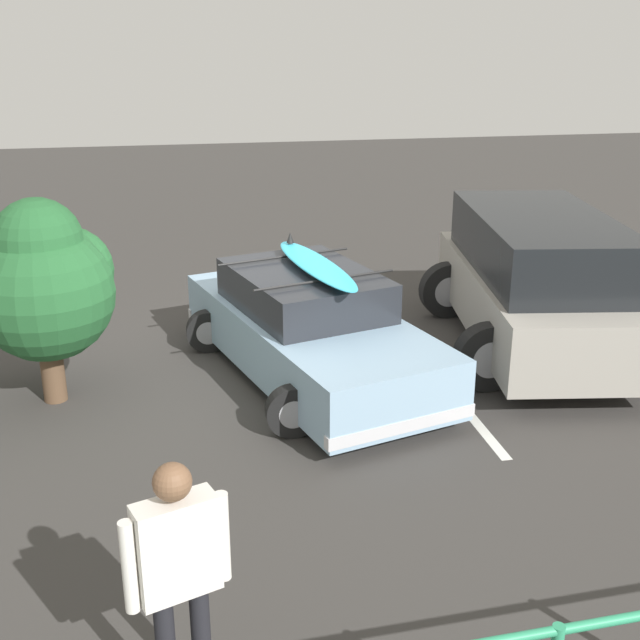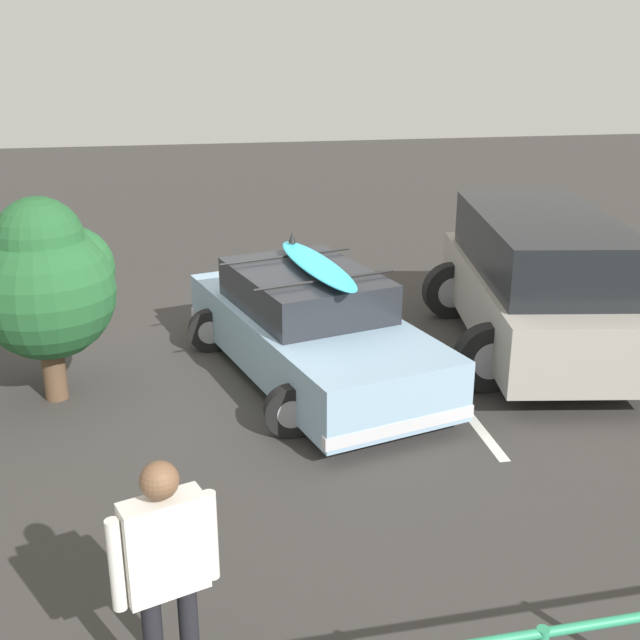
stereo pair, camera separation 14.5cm
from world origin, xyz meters
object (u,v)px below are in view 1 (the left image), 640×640
object	(u,v)px
person_bystander	(178,566)
bush_near_left	(45,288)
suv_car	(536,281)
sedan_car	(309,327)

from	to	relation	value
person_bystander	bush_near_left	bearing A→B (deg)	-75.11
suv_car	bush_near_left	xyz separation A→B (m)	(6.21, 0.31, 0.37)
person_bystander	bush_near_left	world-z (taller)	bush_near_left
sedan_car	bush_near_left	size ratio (longest dim) A/B	1.95
sedan_car	person_bystander	xyz separation A→B (m)	(1.73, 5.03, 0.42)
sedan_car	suv_car	world-z (taller)	suv_car
suv_car	person_bystander	bearing A→B (deg)	47.69
bush_near_left	sedan_car	bearing A→B (deg)	179.76
person_bystander	bush_near_left	size ratio (longest dim) A/B	0.73
suv_car	person_bystander	world-z (taller)	suv_car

